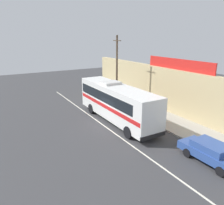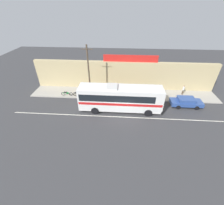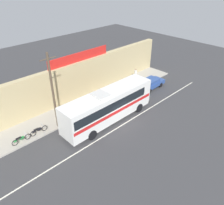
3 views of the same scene
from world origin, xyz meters
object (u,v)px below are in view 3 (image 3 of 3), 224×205
object	(u,v)px
utility_pole	(53,91)
motorcycle_orange	(38,130)
parked_car	(151,83)
pedestrian_near_shop	(136,73)
intercity_bus	(108,105)
motorcycle_purple	(21,139)

from	to	relation	value
utility_pole	motorcycle_orange	size ratio (longest dim) A/B	4.30
utility_pole	motorcycle_orange	bearing A→B (deg)	172.52
parked_car	motorcycle_orange	world-z (taller)	parked_car
parked_car	pedestrian_near_shop	distance (m)	3.28
intercity_bus	pedestrian_near_shop	bearing A→B (deg)	25.31
intercity_bus	parked_car	xyz separation A→B (m)	(9.64, 1.59, -1.33)
parked_car	motorcycle_orange	xyz separation A→B (m)	(-16.30, 1.56, -0.17)
utility_pole	motorcycle_orange	xyz separation A→B (m)	(-2.06, 0.27, -3.74)
pedestrian_near_shop	utility_pole	bearing A→B (deg)	-172.56
utility_pole	pedestrian_near_shop	distance (m)	15.23
pedestrian_near_shop	parked_car	bearing A→B (deg)	-99.25
utility_pole	motorcycle_purple	world-z (taller)	utility_pole
intercity_bus	pedestrian_near_shop	distance (m)	11.29
motorcycle_purple	pedestrian_near_shop	bearing A→B (deg)	5.28
utility_pole	motorcycle_purple	bearing A→B (deg)	177.11
pedestrian_near_shop	motorcycle_purple	bearing A→B (deg)	-174.72
motorcycle_orange	pedestrian_near_shop	xyz separation A→B (m)	(16.83, 1.66, 0.52)
utility_pole	motorcycle_orange	distance (m)	4.28
intercity_bus	utility_pole	world-z (taller)	utility_pole
utility_pole	pedestrian_near_shop	size ratio (longest dim) A/B	4.93
motorcycle_orange	pedestrian_near_shop	world-z (taller)	pedestrian_near_shop
utility_pole	pedestrian_near_shop	xyz separation A→B (m)	(14.76, 1.93, -3.22)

